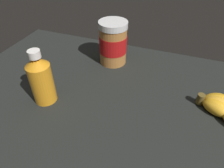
% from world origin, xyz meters
% --- Properties ---
extents(ground_plane, '(0.93, 0.62, 0.04)m').
position_xyz_m(ground_plane, '(0.00, 0.00, -0.02)').
color(ground_plane, black).
extents(peanut_butter_jar, '(0.09, 0.09, 0.15)m').
position_xyz_m(peanut_butter_jar, '(0.05, -0.17, 0.07)').
color(peanut_butter_jar, '#B27238').
rests_on(peanut_butter_jar, ground_plane).
extents(honey_bottle, '(0.06, 0.06, 0.15)m').
position_xyz_m(honey_bottle, '(0.15, 0.08, 0.07)').
color(honey_bottle, orange).
rests_on(honey_bottle, ground_plane).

